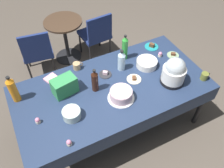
{
  "coord_description": "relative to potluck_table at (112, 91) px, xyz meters",
  "views": [
    {
      "loc": [
        -0.81,
        -1.6,
        2.73
      ],
      "look_at": [
        0.0,
        0.0,
        0.8
      ],
      "focal_mm": 37.93,
      "sensor_mm": 36.0,
      "label": 1
    }
  ],
  "objects": [
    {
      "name": "maroon_chair_left",
      "position": [
        -0.56,
        1.37,
        -0.2
      ],
      "size": [
        0.49,
        0.49,
        0.85
      ],
      "color": "navy",
      "rests_on": "ground"
    },
    {
      "name": "coffee_mug_tan",
      "position": [
        -0.24,
        0.46,
        0.1
      ],
      "size": [
        0.13,
        0.09,
        0.08
      ],
      "color": "tan",
      "rests_on": "potluck_table"
    },
    {
      "name": "maroon_chair_right",
      "position": [
        0.41,
        1.37,
        -0.2
      ],
      "size": [
        0.47,
        0.47,
        0.85
      ],
      "color": "navy",
      "rests_on": "ground"
    },
    {
      "name": "frosted_layer_cake",
      "position": [
        0.01,
        -0.19,
        0.12
      ],
      "size": [
        0.29,
        0.29,
        0.12
      ],
      "color": "silver",
      "rests_on": "potluck_table"
    },
    {
      "name": "glass_salad_bowl",
      "position": [
        -0.54,
        -0.18,
        0.11
      ],
      "size": [
        0.19,
        0.19,
        0.1
      ],
      "primitive_type": "cylinder",
      "color": "#B2C6BC",
      "rests_on": "potluck_table"
    },
    {
      "name": "paper_napkin_stack",
      "position": [
        -0.57,
        0.42,
        0.07
      ],
      "size": [
        0.18,
        0.18,
        0.02
      ],
      "primitive_type": "cube",
      "rotation": [
        0.0,
        0.0,
        0.4
      ],
      "color": "pink",
      "rests_on": "potluck_table"
    },
    {
      "name": "cupcake_berry",
      "position": [
        -0.87,
        -0.09,
        0.09
      ],
      "size": [
        0.05,
        0.05,
        0.07
      ],
      "color": "beige",
      "rests_on": "potluck_table"
    },
    {
      "name": "dessert_plate_sage",
      "position": [
        0.95,
        0.14,
        0.07
      ],
      "size": [
        0.15,
        0.15,
        0.04
      ],
      "color": "#8CA87F",
      "rests_on": "potluck_table"
    },
    {
      "name": "cupcake_vanilla",
      "position": [
        -0.67,
        -0.46,
        0.09
      ],
      "size": [
        0.05,
        0.05,
        0.07
      ],
      "color": "beige",
      "rests_on": "potluck_table"
    },
    {
      "name": "soda_bottle_lime_soda",
      "position": [
        0.37,
        0.38,
        0.22
      ],
      "size": [
        0.07,
        0.07,
        0.35
      ],
      "color": "green",
      "rests_on": "potluck_table"
    },
    {
      "name": "round_cafe_table",
      "position": [
        -0.05,
        1.59,
        -0.19
      ],
      "size": [
        0.6,
        0.6,
        0.72
      ],
      "color": "#473323",
      "rests_on": "ground"
    },
    {
      "name": "ground",
      "position": [
        0.0,
        0.0,
        -0.69
      ],
      "size": [
        9.0,
        9.0,
        0.0
      ],
      "primitive_type": "plane",
      "color": "brown"
    },
    {
      "name": "soda_carton",
      "position": [
        -0.49,
        0.17,
        0.16
      ],
      "size": [
        0.28,
        0.2,
        0.2
      ],
      "primitive_type": "cube",
      "rotation": [
        0.0,
        0.0,
        0.18
      ],
      "color": "#338C4C",
      "rests_on": "potluck_table"
    },
    {
      "name": "slow_cooker",
      "position": [
        0.65,
        -0.23,
        0.22
      ],
      "size": [
        0.27,
        0.27,
        0.34
      ],
      "color": "black",
      "rests_on": "potluck_table"
    },
    {
      "name": "dessert_plate_charcoal",
      "position": [
        0.02,
        0.21,
        0.07
      ],
      "size": [
        0.15,
        0.15,
        0.05
      ],
      "color": "#2D2D33",
      "rests_on": "potluck_table"
    },
    {
      "name": "soda_bottle_water",
      "position": [
        0.24,
        0.22,
        0.19
      ],
      "size": [
        0.09,
        0.09,
        0.28
      ],
      "color": "silver",
      "rests_on": "potluck_table"
    },
    {
      "name": "coffee_mug_olive",
      "position": [
        1.01,
        -0.37,
        0.11
      ],
      "size": [
        0.12,
        0.08,
        0.09
      ],
      "color": "olive",
      "rests_on": "potluck_table"
    },
    {
      "name": "cupcake_mint",
      "position": [
        0.79,
        0.2,
        0.09
      ],
      "size": [
        0.05,
        0.05,
        0.07
      ],
      "color": "beige",
      "rests_on": "potluck_table"
    },
    {
      "name": "ceramic_snack_bowl",
      "position": [
        0.54,
        0.12,
        0.11
      ],
      "size": [
        0.25,
        0.25,
        0.09
      ],
      "primitive_type": "cylinder",
      "color": "silver",
      "rests_on": "potluck_table"
    },
    {
      "name": "dessert_plate_cream",
      "position": [
        0.28,
        -0.01,
        0.07
      ],
      "size": [
        0.17,
        0.17,
        0.04
      ],
      "color": "beige",
      "rests_on": "potluck_table"
    },
    {
      "name": "potluck_table",
      "position": [
        0.0,
        0.0,
        0.0
      ],
      "size": [
        2.2,
        1.1,
        0.75
      ],
      "color": "navy",
      "rests_on": "ground"
    },
    {
      "name": "dessert_plate_teal",
      "position": [
        0.8,
        0.41,
        0.08
      ],
      "size": [
        0.18,
        0.18,
        0.06
      ],
      "color": "teal",
      "rests_on": "potluck_table"
    },
    {
      "name": "soda_bottle_cola",
      "position": [
        -0.18,
        0.05,
        0.2
      ],
      "size": [
        0.07,
        0.07,
        0.3
      ],
      "color": "#33190F",
      "rests_on": "potluck_table"
    },
    {
      "name": "soda_bottle_orange_juice",
      "position": [
        -0.99,
        0.3,
        0.22
      ],
      "size": [
        0.09,
        0.09,
        0.34
      ],
      "color": "orange",
      "rests_on": "potluck_table"
    }
  ]
}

